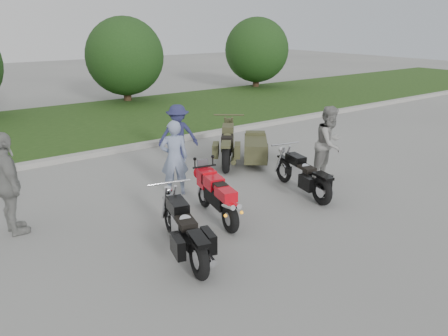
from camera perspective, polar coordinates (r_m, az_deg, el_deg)
ground at (r=8.48m, az=0.50°, el=-7.63°), size 80.00×80.00×0.00m
curb at (r=13.44m, az=-14.89°, el=2.12°), size 60.00×0.30×0.15m
grass_strip at (r=17.28m, az=-20.02°, el=5.20°), size 60.00×8.00×0.14m
tree_mid_right at (r=21.44m, az=-12.83°, el=14.03°), size 3.60×3.60×4.00m
tree_far_right at (r=25.69m, az=4.29°, el=15.11°), size 3.60×3.60×4.00m
sportbike_red at (r=8.56m, az=-0.92°, el=-3.59°), size 0.58×1.84×0.88m
cruiser_left at (r=7.31m, az=-5.08°, el=-8.39°), size 0.68×2.22×0.87m
cruiser_right at (r=10.02m, az=10.44°, el=-1.09°), size 0.57×2.13×0.83m
cruiser_sidecar at (r=11.98m, az=2.60°, el=2.67°), size 2.10×2.35×0.98m
person_stripe at (r=9.79m, az=-6.51°, el=1.31°), size 0.74×0.62×1.72m
person_grey at (r=10.99m, az=13.60°, el=3.16°), size 1.03×0.88×1.84m
person_denim at (r=11.95m, az=-6.02°, el=4.34°), size 1.23×1.08×1.65m
person_back at (r=8.76m, az=-26.32°, el=-1.94°), size 0.54×1.16×1.93m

